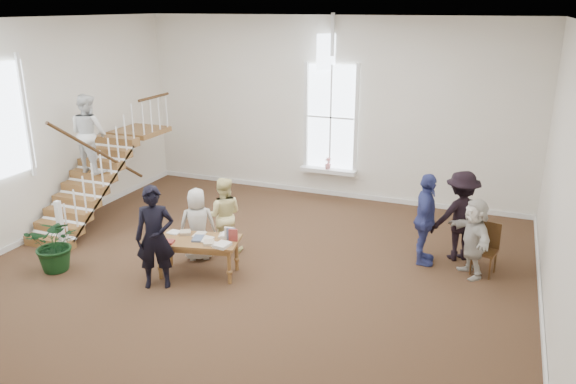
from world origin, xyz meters
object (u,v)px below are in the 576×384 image
at_px(elderly_woman, 198,224).
at_px(woman_cluster_b, 461,216).
at_px(library_table, 199,243).
at_px(woman_cluster_a, 425,219).
at_px(person_yellow, 224,215).
at_px(police_officer, 155,237).
at_px(floor_plant, 56,244).
at_px(side_chair, 486,245).
at_px(woman_cluster_c, 474,238).

bearing_deg(elderly_woman, woman_cluster_b, 168.97).
relative_size(library_table, woman_cluster_a, 0.91).
bearing_deg(person_yellow, police_officer, 55.42).
xyz_separation_m(person_yellow, floor_plant, (-2.49, -1.91, -0.24)).
relative_size(elderly_woman, side_chair, 1.48).
xyz_separation_m(police_officer, floor_plant, (-2.09, -0.16, -0.39)).
height_order(police_officer, woman_cluster_c, police_officer).
height_order(police_officer, floor_plant, police_officer).
relative_size(police_officer, person_yellow, 1.20).
distance_m(library_table, side_chair, 5.25).
bearing_deg(floor_plant, library_table, 17.58).
xyz_separation_m(woman_cluster_a, woman_cluster_c, (0.90, -0.20, -0.15)).
relative_size(police_officer, floor_plant, 1.73).
relative_size(library_table, police_officer, 0.88).
xyz_separation_m(woman_cluster_b, side_chair, (0.53, -0.44, -0.35)).
height_order(library_table, woman_cluster_c, woman_cluster_c).
bearing_deg(elderly_woman, woman_cluster_a, 166.35).
xyz_separation_m(library_table, police_officer, (-0.47, -0.66, 0.31)).
xyz_separation_m(woman_cluster_a, side_chair, (1.13, 0.01, -0.35)).
distance_m(library_table, woman_cluster_b, 4.98).
distance_m(police_officer, woman_cluster_c, 5.66).
distance_m(person_yellow, floor_plant, 3.15).
xyz_separation_m(woman_cluster_c, side_chair, (0.23, 0.21, -0.20)).
distance_m(woman_cluster_b, floor_plant, 7.63).
bearing_deg(side_chair, library_table, -144.55).
distance_m(elderly_woman, woman_cluster_b, 5.05).
bearing_deg(library_table, woman_cluster_b, 16.83).
relative_size(elderly_woman, woman_cluster_c, 0.97).
bearing_deg(elderly_woman, police_officer, 52.80).
distance_m(library_table, woman_cluster_a, 4.24).
height_order(elderly_woman, woman_cluster_b, woman_cluster_b).
distance_m(woman_cluster_c, side_chair, 0.37).
bearing_deg(woman_cluster_c, library_table, -98.97).
height_order(library_table, elderly_woman, elderly_woman).
bearing_deg(woman_cluster_b, woman_cluster_a, 4.11).
xyz_separation_m(woman_cluster_a, floor_plant, (-6.29, -2.81, -0.36)).
xyz_separation_m(library_table, woman_cluster_a, (3.73, 2.00, 0.27)).
bearing_deg(person_yellow, woman_cluster_c, 166.88).
distance_m(library_table, elderly_woman, 0.71).
bearing_deg(library_table, floor_plant, -175.14).
xyz_separation_m(elderly_woman, person_yellow, (0.30, 0.50, 0.06)).
xyz_separation_m(person_yellow, woman_cluster_a, (3.80, 0.91, 0.12)).
height_order(woman_cluster_b, floor_plant, woman_cluster_b).
bearing_deg(woman_cluster_c, person_yellow, -111.67).
distance_m(elderly_woman, floor_plant, 2.61).
height_order(library_table, woman_cluster_a, woman_cluster_a).
xyz_separation_m(woman_cluster_b, floor_plant, (-6.89, -3.26, -0.35)).
relative_size(person_yellow, side_chair, 1.59).
relative_size(library_table, side_chair, 1.67).
bearing_deg(police_officer, woman_cluster_a, 5.93).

